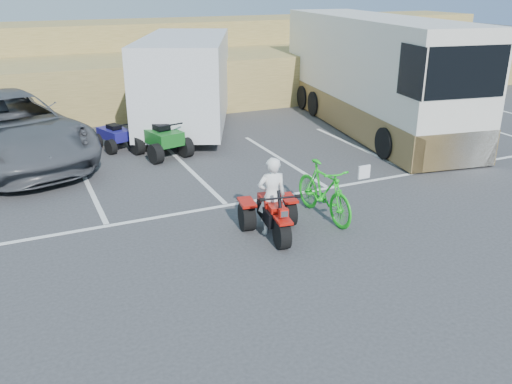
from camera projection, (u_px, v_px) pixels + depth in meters
name	position (u px, v px, depth m)	size (l,w,h in m)	color
ground	(273.00, 250.00, 10.36)	(100.00, 100.00, 0.00)	#363638
parking_stripes	(234.00, 178.00, 14.14)	(28.00, 5.16, 0.01)	white
grass_embankment	(113.00, 66.00, 22.97)	(40.00, 8.50, 3.10)	olive
red_trike_atv	(274.00, 236.00, 10.91)	(1.17, 1.56, 1.02)	#B7120A
rider	(272.00, 196.00, 10.75)	(0.59, 0.39, 1.61)	white
green_dirt_bike	(324.00, 191.00, 11.55)	(0.57, 2.03, 1.22)	#14BF19
grey_pickup	(6.00, 129.00, 15.05)	(3.19, 6.91, 1.92)	#4A4D52
cargo_trailer	(186.00, 80.00, 18.40)	(5.09, 7.12, 3.09)	silver
rv_motorhome	(372.00, 81.00, 18.61)	(4.14, 10.47, 3.66)	silver
quad_atv_blue	(116.00, 149.00, 16.60)	(0.97, 1.29, 0.84)	navy
quad_atv_green	(162.00, 156.00, 15.93)	(1.23, 1.64, 1.07)	#145B1B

